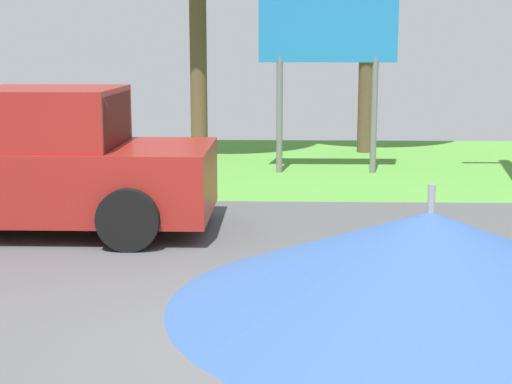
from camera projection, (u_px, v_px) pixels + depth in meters
The scene contains 3 objects.
ground_plane at pixel (229, 256), 9.24m from camera, with size 40.00×22.00×0.20m.
pickup_truck at pixel (16, 165), 10.20m from camera, with size 5.20×2.28×1.88m.
roadside_billboard at pixel (328, 38), 14.53m from camera, with size 2.60×0.12×3.50m.
Camera 1 is at (0.60, -5.98, 2.43)m, focal length 54.50 mm.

